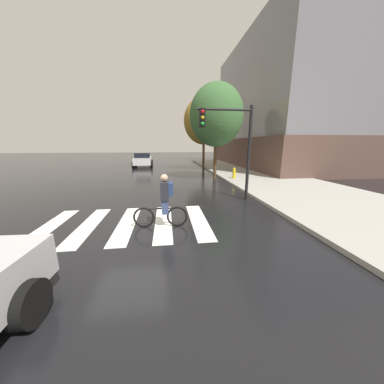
# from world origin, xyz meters

# --- Properties ---
(ground_plane) EXTENTS (120.00, 120.00, 0.00)m
(ground_plane) POSITION_xyz_m (0.00, 0.00, 0.00)
(ground_plane) COLOR black
(sidewalk) EXTENTS (6.50, 50.00, 0.15)m
(sidewalk) POSITION_xyz_m (8.75, 0.00, 0.07)
(sidewalk) COLOR #9E9B93
(sidewalk) RESTS_ON ground
(crosswalk_stripes) EXTENTS (5.36, 3.25, 0.01)m
(crosswalk_stripes) POSITION_xyz_m (0.01, 0.00, 0.01)
(crosswalk_stripes) COLOR silver
(crosswalk_stripes) RESTS_ON ground
(sedan_mid) EXTENTS (2.37, 4.75, 1.61)m
(sedan_mid) POSITION_xyz_m (-1.35, 17.66, 0.83)
(sedan_mid) COLOR silver
(sedan_mid) RESTS_ON ground
(cyclist) EXTENTS (1.71, 0.37, 1.69)m
(cyclist) POSITION_xyz_m (1.26, -0.39, 0.84)
(cyclist) COLOR black
(cyclist) RESTS_ON ground
(traffic_light_near) EXTENTS (2.47, 0.28, 4.20)m
(traffic_light_near) POSITION_xyz_m (4.25, 2.37, 2.86)
(traffic_light_near) COLOR black
(traffic_light_near) RESTS_ON ground
(fire_hydrant) EXTENTS (0.33, 0.22, 0.78)m
(fire_hydrant) POSITION_xyz_m (6.21, 7.42, 0.53)
(fire_hydrant) COLOR gold
(fire_hydrant) RESTS_ON sidewalk
(street_tree_near) EXTENTS (3.79, 3.79, 6.73)m
(street_tree_near) POSITION_xyz_m (4.97, 8.23, 4.55)
(street_tree_near) COLOR #4C3823
(street_tree_near) RESTS_ON ground
(street_tree_mid) EXTENTS (4.03, 4.03, 7.16)m
(street_tree_mid) POSITION_xyz_m (5.22, 14.33, 4.84)
(street_tree_mid) COLOR #4C3823
(street_tree_mid) RESTS_ON ground
(corner_building) EXTENTS (18.47, 18.42, 13.37)m
(corner_building) POSITION_xyz_m (18.63, 15.96, 6.63)
(corner_building) COLOR brown
(corner_building) RESTS_ON ground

